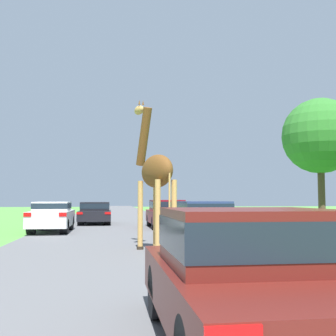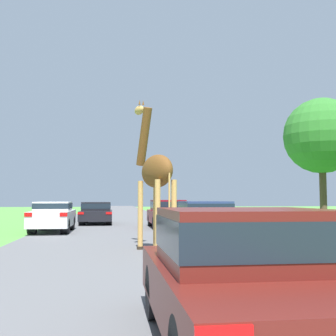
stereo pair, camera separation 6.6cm
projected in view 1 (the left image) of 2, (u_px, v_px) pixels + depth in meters
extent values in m
cube|color=#5B5B5E|center=(116.00, 220.00, 29.91)|extent=(7.88, 120.00, 0.00)
cylinder|color=tan|center=(140.00, 215.00, 12.87)|extent=(0.16, 0.16, 2.09)
cylinder|color=#2D2319|center=(140.00, 248.00, 12.80)|extent=(0.21, 0.21, 0.10)
cylinder|color=tan|center=(156.00, 215.00, 13.11)|extent=(0.16, 0.16, 2.09)
cylinder|color=#2D2319|center=(156.00, 247.00, 13.04)|extent=(0.21, 0.21, 0.10)
cylinder|color=tan|center=(158.00, 216.00, 11.79)|extent=(0.16, 0.16, 2.09)
cylinder|color=#2D2319|center=(158.00, 252.00, 11.72)|extent=(0.21, 0.21, 0.10)
cylinder|color=tan|center=(174.00, 216.00, 12.03)|extent=(0.16, 0.16, 2.09)
cylinder|color=#2D2319|center=(174.00, 251.00, 11.96)|extent=(0.21, 0.21, 0.10)
ellipsoid|color=brown|center=(157.00, 171.00, 12.55)|extent=(1.16, 1.85, 0.99)
cylinder|color=brown|center=(144.00, 137.00, 13.47)|extent=(0.54, 0.89, 1.87)
ellipsoid|color=tan|center=(139.00, 110.00, 13.89)|extent=(0.41, 0.61, 0.30)
cylinder|color=tan|center=(170.00, 190.00, 11.77)|extent=(0.06, 0.06, 1.15)
cone|color=brown|center=(139.00, 102.00, 13.73)|extent=(0.07, 0.07, 0.16)
cone|color=brown|center=(143.00, 103.00, 13.79)|extent=(0.07, 0.07, 0.16)
cube|color=#561914|center=(250.00, 292.00, 4.41)|extent=(1.89, 3.93, 0.55)
cube|color=#561914|center=(250.00, 237.00, 4.45)|extent=(1.70, 1.77, 0.59)
cube|color=#19232D|center=(250.00, 234.00, 4.46)|extent=(1.72, 1.79, 0.36)
cylinder|color=black|center=(165.00, 292.00, 5.46)|extent=(0.38, 0.68, 0.68)
cylinder|color=black|center=(276.00, 288.00, 5.66)|extent=(0.38, 0.68, 0.68)
cube|color=maroon|center=(167.00, 216.00, 22.43)|extent=(1.89, 4.41, 0.64)
cube|color=maroon|center=(167.00, 205.00, 22.47)|extent=(1.70, 1.98, 0.56)
cube|color=#19232D|center=(167.00, 205.00, 22.47)|extent=(1.72, 2.00, 0.33)
cube|color=red|center=(157.00, 214.00, 20.15)|extent=(0.34, 0.03, 0.15)
cube|color=red|center=(189.00, 213.00, 20.36)|extent=(0.34, 0.03, 0.15)
cylinder|color=black|center=(150.00, 220.00, 23.61)|extent=(0.38, 0.65, 0.65)
cylinder|color=black|center=(177.00, 220.00, 23.82)|extent=(0.38, 0.65, 0.65)
cylinder|color=black|center=(155.00, 223.00, 21.00)|extent=(0.38, 0.65, 0.65)
cylinder|color=black|center=(185.00, 223.00, 21.20)|extent=(0.38, 0.65, 0.65)
cube|color=black|center=(95.00, 215.00, 25.79)|extent=(1.91, 4.34, 0.56)
cube|color=black|center=(95.00, 206.00, 25.83)|extent=(1.72, 1.95, 0.52)
cube|color=#19232D|center=(95.00, 206.00, 25.83)|extent=(1.74, 1.97, 0.31)
cube|color=red|center=(80.00, 213.00, 23.55)|extent=(0.34, 0.03, 0.14)
cube|color=red|center=(108.00, 213.00, 23.76)|extent=(0.34, 0.03, 0.14)
cylinder|color=black|center=(84.00, 218.00, 26.95)|extent=(0.38, 0.58, 0.58)
cylinder|color=black|center=(108.00, 218.00, 27.16)|extent=(0.38, 0.58, 0.58)
cylinder|color=black|center=(81.00, 220.00, 24.38)|extent=(0.38, 0.58, 0.58)
cylinder|color=black|center=(108.00, 220.00, 24.59)|extent=(0.38, 0.58, 0.58)
cube|color=silver|center=(52.00, 218.00, 19.54)|extent=(1.74, 4.27, 0.70)
cube|color=silver|center=(52.00, 206.00, 19.58)|extent=(1.57, 1.92, 0.41)
cube|color=#19232D|center=(52.00, 206.00, 19.58)|extent=(1.58, 1.94, 0.25)
cube|color=red|center=(27.00, 215.00, 17.34)|extent=(0.31, 0.03, 0.17)
cube|color=red|center=(63.00, 215.00, 17.53)|extent=(0.31, 0.03, 0.17)
cylinder|color=black|center=(41.00, 223.00, 20.69)|extent=(0.35, 0.67, 0.67)
cylinder|color=black|center=(70.00, 223.00, 20.88)|extent=(0.35, 0.67, 0.67)
cylinder|color=black|center=(31.00, 227.00, 18.16)|extent=(0.35, 0.67, 0.67)
cylinder|color=black|center=(64.00, 226.00, 18.35)|extent=(0.35, 0.67, 0.67)
cube|color=navy|center=(204.00, 224.00, 15.78)|extent=(1.88, 4.79, 0.68)
cube|color=navy|center=(204.00, 208.00, 15.83)|extent=(1.69, 2.16, 0.52)
cube|color=#19232D|center=(204.00, 207.00, 15.83)|extent=(1.71, 2.18, 0.31)
cube|color=red|center=(197.00, 221.00, 13.32)|extent=(0.34, 0.03, 0.16)
cube|color=red|center=(244.00, 221.00, 13.53)|extent=(0.34, 0.03, 0.16)
cylinder|color=black|center=(178.00, 230.00, 17.08)|extent=(0.38, 0.56, 0.56)
cylinder|color=black|center=(214.00, 229.00, 17.28)|extent=(0.38, 0.56, 0.56)
cylinder|color=black|center=(192.00, 236.00, 14.24)|extent=(0.38, 0.56, 0.56)
cylinder|color=black|center=(235.00, 235.00, 14.44)|extent=(0.38, 0.56, 0.56)
cylinder|color=#4C3828|center=(321.00, 183.00, 30.70)|extent=(0.51, 0.51, 5.33)
sphere|color=#2D7028|center=(320.00, 136.00, 30.96)|extent=(5.55, 5.55, 5.55)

